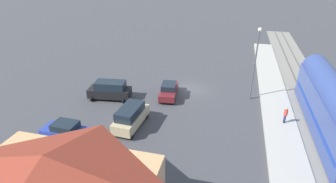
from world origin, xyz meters
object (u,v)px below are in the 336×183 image
Objects in this scene: pedestrian_on_platform at (286,114)px; sedan_maroon at (169,90)px; suv_tan at (131,116)px; sedan_blue at (66,131)px; light_pole_near_platform at (256,57)px; suv_black at (110,90)px.

pedestrian_on_platform is 0.37× the size of sedan_maroon.
sedan_maroon is 0.93× the size of suv_tan.
pedestrian_on_platform is at bearing 165.61° from sedan_maroon.
sedan_blue is 21.08m from light_pole_near_platform.
light_pole_near_platform reaches higher than sedan_blue.
pedestrian_on_platform reaches higher than sedan_maroon.
pedestrian_on_platform is 0.34× the size of suv_tan.
suv_tan is 6.79m from suv_black.
suv_black reaches higher than sedan_maroon.
suv_tan is (2.02, 7.19, 0.27)m from sedan_maroon.
suv_black reaches higher than sedan_blue.
pedestrian_on_platform is 0.37× the size of sedan_blue.
suv_tan reaches higher than sedan_maroon.
pedestrian_on_platform is 7.19m from light_pole_near_platform.
sedan_blue is 8.45m from suv_black.
light_pole_near_platform is (-16.06, -4.02, 4.12)m from suv_black.
suv_tan and suv_black have the same top height.
light_pole_near_platform reaches higher than pedestrian_on_platform.
light_pole_near_platform is (-11.49, -9.03, 4.12)m from suv_tan.
sedan_maroon is at bearing -161.71° from suv_black.
suv_tan is at bearing 74.30° from sedan_maroon.
suv_black reaches higher than pedestrian_on_platform.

